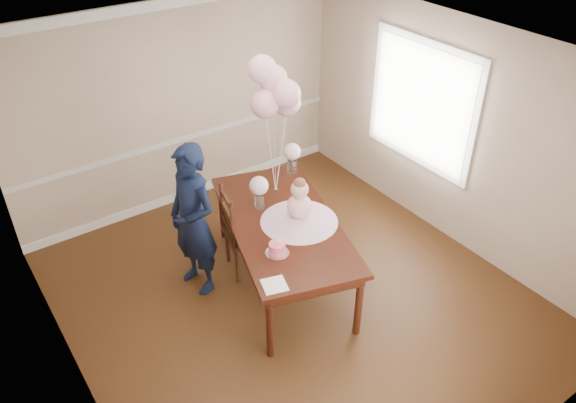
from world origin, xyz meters
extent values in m
cube|color=#321C0C|center=(0.00, 0.00, 0.00)|extent=(4.50, 5.00, 0.00)
cube|color=silver|center=(0.00, 0.00, 2.70)|extent=(4.50, 5.00, 0.02)
cube|color=tan|center=(0.00, 2.50, 1.35)|extent=(4.50, 0.02, 2.70)
cube|color=tan|center=(0.00, -2.50, 1.35)|extent=(4.50, 0.02, 2.70)
cube|color=tan|center=(-2.25, 0.00, 1.35)|extent=(0.02, 5.00, 2.70)
cube|color=tan|center=(2.25, 0.00, 1.35)|extent=(0.02, 5.00, 2.70)
cube|color=silver|center=(0.00, 2.49, 0.90)|extent=(4.50, 0.02, 0.07)
cube|color=white|center=(0.00, 2.49, 2.63)|extent=(4.50, 0.02, 0.12)
cube|color=white|center=(0.00, 2.49, 0.06)|extent=(4.50, 0.02, 0.12)
cube|color=white|center=(2.23, 0.50, 1.55)|extent=(0.02, 1.66, 1.56)
cube|color=white|center=(2.21, 0.50, 1.55)|extent=(0.01, 1.50, 1.40)
cube|color=black|center=(0.07, 0.31, 0.79)|extent=(1.68, 2.41, 0.05)
cube|color=black|center=(0.07, 0.31, 0.71)|extent=(1.54, 2.27, 0.11)
cylinder|color=black|center=(-0.66, -0.52, 0.38)|extent=(0.10, 0.10, 0.76)
cylinder|color=black|center=(0.22, -0.78, 0.38)|extent=(0.10, 0.10, 0.76)
cylinder|color=black|center=(-0.08, 1.41, 0.38)|extent=(0.10, 0.10, 0.76)
cylinder|color=black|center=(0.80, 1.14, 0.38)|extent=(0.10, 0.10, 0.76)
cone|color=#D79EC1|center=(0.21, 0.21, 0.87)|extent=(1.03, 1.03, 0.11)
sphere|color=#F79CCE|center=(0.21, 0.21, 1.02)|extent=(0.26, 0.26, 0.26)
sphere|color=#DEAD99|center=(0.21, 0.21, 1.22)|extent=(0.19, 0.19, 0.19)
sphere|color=brown|center=(0.21, 0.21, 1.29)|extent=(0.13, 0.13, 0.13)
cylinder|color=#BCBDC1|center=(-0.28, -0.09, 0.82)|extent=(0.30, 0.30, 0.01)
cylinder|color=#FF5074|center=(-0.28, -0.09, 0.88)|extent=(0.20, 0.20, 0.11)
sphere|color=white|center=(-0.28, -0.09, 0.95)|extent=(0.03, 0.03, 0.03)
sphere|color=white|center=(-0.24, -0.08, 0.95)|extent=(0.03, 0.03, 0.03)
cylinder|color=white|center=(0.01, 0.68, 0.91)|extent=(0.14, 0.14, 0.17)
sphere|color=silver|center=(0.01, 0.68, 1.10)|extent=(0.21, 0.21, 0.21)
cylinder|color=silver|center=(0.74, 1.08, 0.91)|extent=(0.14, 0.14, 0.17)
sphere|color=#FFD5DE|center=(0.74, 1.08, 1.10)|extent=(0.21, 0.21, 0.21)
cube|color=white|center=(-0.56, -0.46, 0.82)|extent=(0.27, 0.27, 0.01)
cylinder|color=white|center=(0.35, 0.86, 0.83)|extent=(0.05, 0.05, 0.02)
sphere|color=#E3A1AE|center=(0.25, 0.89, 1.91)|extent=(0.31, 0.31, 0.31)
sphere|color=#ECA7B9|center=(0.44, 0.77, 2.02)|extent=(0.31, 0.31, 0.31)
sphere|color=#E8A4BB|center=(0.40, 0.96, 2.13)|extent=(0.31, 0.31, 0.31)
sphere|color=#FFB4DA|center=(0.31, 1.01, 2.24)|extent=(0.31, 0.31, 0.31)
sphere|color=#E3A1B7|center=(0.53, 0.89, 1.86)|extent=(0.31, 0.31, 0.31)
cylinder|color=silver|center=(0.30, 0.87, 1.29)|extent=(0.10, 0.03, 0.91)
cylinder|color=white|center=(0.40, 0.82, 1.34)|extent=(0.09, 0.09, 1.02)
cylinder|color=silver|center=(0.38, 0.91, 1.40)|extent=(0.05, 0.09, 1.13)
cylinder|color=white|center=(0.33, 0.93, 1.45)|extent=(0.06, 0.13, 1.24)
cylinder|color=white|center=(0.44, 0.88, 1.26)|extent=(0.17, 0.03, 0.85)
cube|color=#331A0E|center=(-0.13, 0.72, 0.49)|extent=(0.57, 0.57, 0.05)
cylinder|color=#391A0F|center=(-0.37, 0.58, 0.23)|extent=(0.05, 0.05, 0.46)
cylinder|color=#3A1610|center=(0.01, 0.49, 0.23)|extent=(0.05, 0.05, 0.46)
cylinder|color=black|center=(-0.28, 0.96, 0.23)|extent=(0.05, 0.05, 0.46)
cylinder|color=#3E1D11|center=(0.10, 0.86, 0.23)|extent=(0.05, 0.05, 0.46)
cylinder|color=#36180E|center=(-0.39, 0.58, 0.80)|extent=(0.05, 0.05, 0.60)
cylinder|color=#3E1511|center=(-0.30, 0.96, 0.80)|extent=(0.05, 0.05, 0.60)
cube|color=#38190F|center=(-0.34, 0.77, 0.67)|extent=(0.13, 0.43, 0.05)
cube|color=#3B2110|center=(-0.34, 0.77, 0.84)|extent=(0.13, 0.43, 0.05)
cube|color=#341A0E|center=(-0.34, 0.77, 1.01)|extent=(0.13, 0.43, 0.05)
imported|color=black|center=(-0.74, 0.80, 0.88)|extent=(0.54, 0.71, 1.75)
camera|label=1|loc=(-2.66, -3.67, 4.33)|focal=35.00mm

